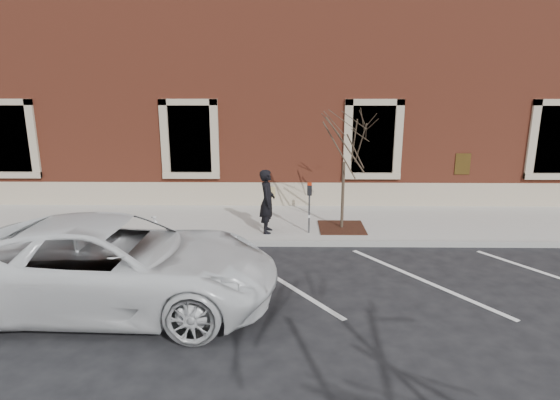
{
  "coord_description": "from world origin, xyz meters",
  "views": [
    {
      "loc": [
        0.16,
        -11.82,
        4.34
      ],
      "look_at": [
        0.0,
        0.6,
        1.1
      ],
      "focal_mm": 30.0,
      "sensor_mm": 36.0,
      "label": 1
    }
  ],
  "objects_px": {
    "white_truck": "(113,264)",
    "man": "(267,201)",
    "parking_meter": "(309,198)",
    "sapling": "(345,143)"
  },
  "relations": [
    {
      "from": "white_truck",
      "to": "man",
      "type": "bearing_deg",
      "value": -32.49
    },
    {
      "from": "sapling",
      "to": "white_truck",
      "type": "height_order",
      "value": "sapling"
    },
    {
      "from": "parking_meter",
      "to": "sapling",
      "type": "distance_m",
      "value": 1.81
    },
    {
      "from": "man",
      "to": "parking_meter",
      "type": "distance_m",
      "value": 1.17
    },
    {
      "from": "man",
      "to": "parking_meter",
      "type": "bearing_deg",
      "value": -89.97
    },
    {
      "from": "parking_meter",
      "to": "sapling",
      "type": "xyz_separation_m",
      "value": [
        0.97,
        0.43,
        1.47
      ]
    },
    {
      "from": "man",
      "to": "white_truck",
      "type": "distance_m",
      "value": 5.02
    },
    {
      "from": "white_truck",
      "to": "parking_meter",
      "type": "bearing_deg",
      "value": -42.53
    },
    {
      "from": "parking_meter",
      "to": "white_truck",
      "type": "xyz_separation_m",
      "value": [
        -3.97,
        -4.1,
        -0.26
      ]
    },
    {
      "from": "parking_meter",
      "to": "white_truck",
      "type": "relative_size",
      "value": 0.23
    }
  ]
}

